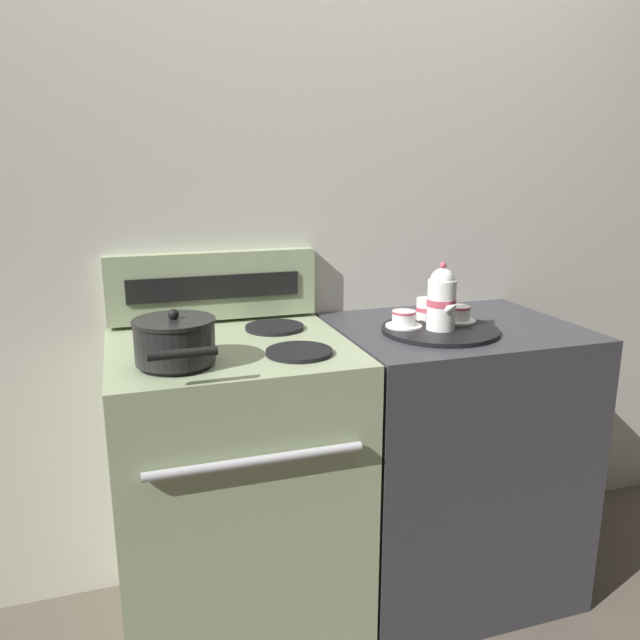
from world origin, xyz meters
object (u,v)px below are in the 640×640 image
at_px(saucepan, 175,340).
at_px(teapot, 442,299).
at_px(teacup_left, 458,314).
at_px(creamer_jug, 427,309).
at_px(teacup_right, 404,319).
at_px(stove, 236,491).
at_px(serving_tray, 440,330).

distance_m(saucepan, teapot, 0.80).
bearing_deg(teacup_left, creamer_jug, 148.72).
distance_m(saucepan, teacup_right, 0.72).
relative_size(teapot, teacup_right, 1.83).
height_order(stove, teapot, teapot).
xyz_separation_m(teacup_right, creamer_jug, (0.11, 0.06, 0.01)).
distance_m(stove, teacup_right, 0.73).
bearing_deg(creamer_jug, teapot, -97.52).
relative_size(serving_tray, teapot, 1.74).
xyz_separation_m(saucepan, teacup_right, (0.70, 0.13, -0.03)).
xyz_separation_m(stove, teacup_left, (0.73, 0.00, 0.50)).
bearing_deg(teapot, serving_tray, 64.88).
relative_size(stove, teacup_right, 8.30).
xyz_separation_m(teapot, teacup_left, (0.10, 0.07, -0.07)).
height_order(saucepan, teapot, teapot).
distance_m(teapot, teacup_right, 0.13).
bearing_deg(stove, creamer_jug, 4.80).
bearing_deg(serving_tray, saucepan, -173.85).
height_order(stove, teacup_right, teacup_right).
height_order(saucepan, creamer_jug, saucepan).
height_order(teacup_left, teacup_right, same).
xyz_separation_m(serving_tray, teapot, (-0.01, -0.01, 0.10)).
bearing_deg(stove, teapot, -6.25).
relative_size(serving_tray, teacup_right, 3.17).
bearing_deg(teacup_left, teapot, -144.38).
height_order(saucepan, teacup_left, saucepan).
relative_size(teapot, creamer_jug, 2.92).
bearing_deg(saucepan, teapot, 5.16).
relative_size(stove, serving_tray, 2.61).
xyz_separation_m(serving_tray, teacup_right, (-0.10, 0.05, 0.03)).
xyz_separation_m(saucepan, serving_tray, (0.80, 0.09, -0.06)).
bearing_deg(saucepan, serving_tray, 6.15).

